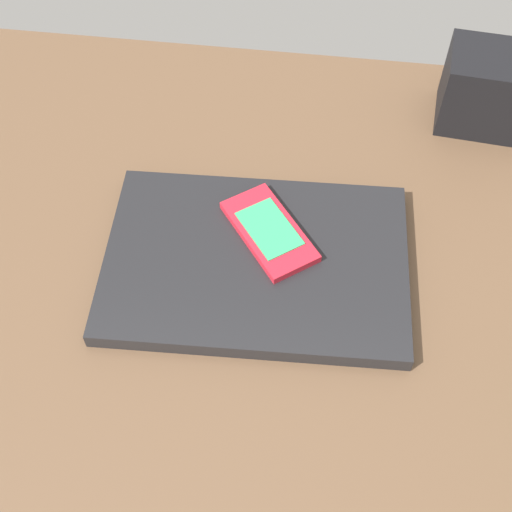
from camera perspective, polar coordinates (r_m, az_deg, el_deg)
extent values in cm
cube|color=brown|center=(71.96, -1.92, -4.18)|extent=(120.00, 80.00, 3.00)
cube|color=black|center=(72.06, 0.00, -0.50)|extent=(32.35, 23.08, 1.84)
cube|color=red|center=(72.77, 1.10, 2.05)|extent=(11.50, 12.63, 0.88)
cube|color=#33A566|center=(72.36, 1.10, 2.30)|extent=(7.85, 8.38, 0.14)
cube|color=black|center=(89.05, 19.02, 12.85)|extent=(12.52, 9.47, 9.42)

